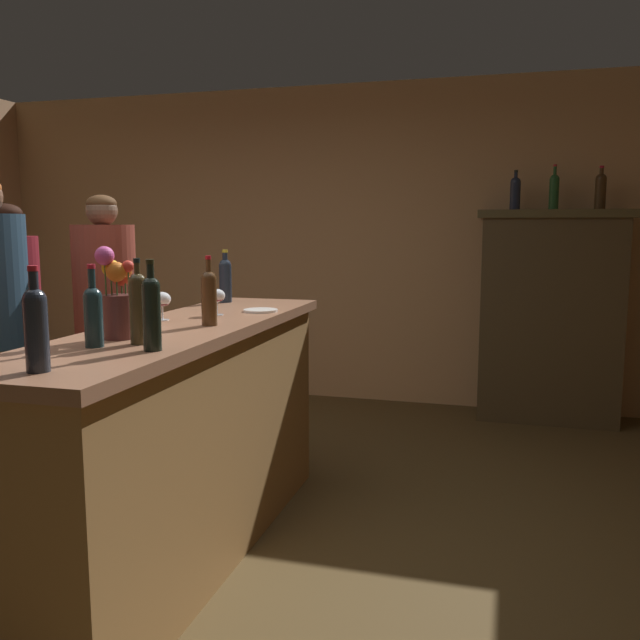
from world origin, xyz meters
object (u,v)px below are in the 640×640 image
Objects in this scene: display_cabinet at (550,313)px; display_bottle_left at (515,192)px; display_bottle_center at (601,190)px; wine_bottle_malbec at (93,313)px; wine_bottle_rose at (138,305)px; patron_by_cabinet at (12,326)px; display_bottle_midleft at (554,190)px; flower_arrangement at (117,296)px; wine_bottle_chardonnay at (209,295)px; patron_in_navy at (107,325)px; wine_glass_front at (162,301)px; wine_glass_mid at (217,297)px; bar_counter at (184,442)px; cheese_plate at (261,310)px; wine_bottle_riesling at (225,278)px; wine_bottle_syrah at (151,309)px; wine_bottle_pinot at (36,325)px.

display_bottle_left is (-0.29, -0.00, 0.92)m from display_cabinet.
display_bottle_center reaches higher than display_bottle_left.
wine_bottle_rose is at bearing 38.85° from wine_bottle_malbec.
display_bottle_center is at bearing 57.13° from patron_by_cabinet.
display_bottle_midleft is 0.32m from display_bottle_center.
patron_by_cabinet is at bearing 142.30° from flower_arrangement.
wine_bottle_malbec is (-0.17, -0.60, -0.01)m from wine_bottle_chardonnay.
wine_bottle_malbec is 0.18× the size of patron_in_navy.
flower_arrangement reaches higher than wine_glass_front.
display_bottle_center is 0.19× the size of patron_by_cabinet.
display_bottle_midleft reaches higher than display_bottle_center.
wine_bottle_chardonnay reaches higher than wine_glass_mid.
patron_by_cabinet is (-1.52, 0.74, 0.36)m from bar_counter.
display_bottle_center is (1.84, 2.21, 0.69)m from cheese_plate.
display_bottle_midleft is at bearing 45.01° from wine_bottle_riesling.
wine_bottle_riesling is 1.71× the size of cheese_plate.
wine_bottle_rose is 0.19× the size of patron_in_navy.
wine_bottle_syrah is at bearing -1.75° from wine_bottle_malbec.
wine_bottle_rose is at bearing -68.77° from wine_glass_front.
wine_glass_mid is 1.60m from patron_by_cabinet.
display_bottle_center is (1.99, 2.40, 0.61)m from wine_glass_mid.
display_bottle_center is at bearing 0.00° from display_cabinet.
bar_counter is at bearing -165.05° from wine_bottle_chardonnay.
display_bottle_left reaches higher than wine_bottle_rose.
bar_counter is 7.14× the size of wine_bottle_syrah.
cheese_plate is (0.32, 0.42, -0.09)m from wine_glass_front.
display_bottle_midleft is (1.49, 3.33, 0.55)m from wine_bottle_syrah.
display_bottle_left reaches higher than wine_bottle_riesling.
display_bottle_left reaches higher than cheese_plate.
display_bottle_center reaches higher than flower_arrangement.
wine_glass_mid is (0.06, 0.92, -0.03)m from wine_bottle_malbec.
cheese_plate is (0.15, 0.19, -0.08)m from wine_glass_mid.
wine_bottle_syrah is at bearing -79.26° from wine_glass_mid.
wine_bottle_pinot reaches higher than bar_counter.
display_bottle_center reaches higher than display_cabinet.
display_bottle_center reaches higher than wine_glass_mid.
wine_bottle_syrah is at bearing -63.66° from wine_glass_front.
wine_bottle_riesling is at bearing 96.50° from wine_bottle_pinot.
display_bottle_center reaches higher than wine_bottle_rose.
display_bottle_left is (1.56, 2.64, 0.60)m from wine_glass_front.
display_cabinet is at bearing 97.24° from patron_in_navy.
display_cabinet is 5.43× the size of display_bottle_left.
display_cabinet is 3.23m from wine_glass_front.
bar_counter is at bearing -116.98° from display_bottle_left.
bar_counter is at bearing -121.40° from display_bottle_midleft.
wine_bottle_pinot is at bearing -87.92° from bar_counter.
wine_bottle_pinot is at bearing -110.14° from display_bottle_left.
patron_in_navy is (-0.73, -0.08, -0.29)m from wine_bottle_riesling.
wine_bottle_chardonnay is at bearing 14.95° from bar_counter.
display_bottle_center is at bearing 62.14° from wine_bottle_pinot.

